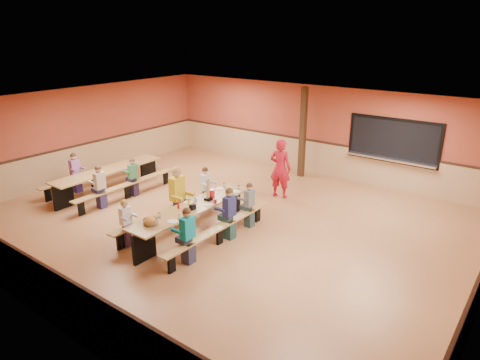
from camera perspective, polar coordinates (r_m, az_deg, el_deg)
The scene contains 23 objects.
ground at distance 11.25m, azimuth -2.09°, elevation -5.45°, with size 12.00×12.00×0.00m, color #925C37.
room_envelope at distance 10.98m, azimuth -2.13°, elevation -2.19°, with size 12.04×10.04×3.02m.
kitchen_pass_through at distance 13.81m, azimuth 19.74°, elevation 4.72°, with size 2.78×0.28×1.38m.
structural_post at distance 14.36m, azimuth 8.37°, elevation 6.25°, with size 0.18×0.18×3.00m, color black.
cafeteria_table_main at distance 10.38m, azimuth -6.29°, elevation -4.60°, with size 1.91×3.70×0.74m.
cafeteria_table_second at distance 13.59m, azimuth -17.08°, elevation 0.54°, with size 1.91×3.70×0.74m.
seated_child_white_left at distance 10.12m, azimuth -14.95°, elevation -5.63°, with size 0.33×0.27×1.12m, color white, non-canonical shape.
seated_adult_yellow at distance 11.05m, azimuth -8.34°, elevation -2.01°, with size 0.49×0.40×1.46m, color yellow, non-canonical shape.
seated_child_grey_left at distance 11.83m, azimuth -4.62°, elevation -1.12°, with size 0.36×0.29×1.18m, color white, non-canonical shape.
seated_child_teal_right at distance 9.14m, azimuth -6.98°, elevation -7.44°, with size 0.39×0.32×1.25m, color #0D7D8D, non-canonical shape.
seated_child_navy_right at distance 10.10m, azimuth -1.42°, elevation -4.54°, with size 0.39×0.32×1.26m, color navy, non-canonical shape.
seated_child_char_right at distance 10.71m, azimuth 1.26°, elevation -3.41°, with size 0.34×0.28×1.15m, color #565F62, non-canonical shape.
seated_child_purple_sec at distance 13.92m, azimuth -21.08°, elevation 0.87°, with size 0.37×0.30×1.21m, color #8E588B, non-canonical shape.
seated_child_green_sec at distance 13.10m, azimuth -14.03°, elevation 0.34°, with size 0.34×0.28×1.15m, color #367248, non-canonical shape.
seated_child_tan_sec at distance 12.44m, azimuth -18.14°, elevation -0.91°, with size 0.38×0.31×1.23m, color #BBB196, non-canonical shape.
standing_woman at distance 12.58m, azimuth 5.39°, elevation 1.55°, with size 0.64×0.42×1.77m, color #B11424.
punch_pitcher at distance 10.74m, azimuth -3.79°, elevation -1.81°, with size 0.16×0.16×0.22m, color red.
chip_bowl at distance 9.50m, azimuth -11.85°, elevation -5.39°, with size 0.32×0.32×0.15m, color orange, non-canonical shape.
napkin_dispenser at distance 10.10m, azimuth -6.33°, elevation -3.58°, with size 0.10×0.14×0.13m, color black.
condiment_mustard at distance 10.37m, azimuth -6.85°, elevation -2.85°, with size 0.06×0.06×0.17m, color yellow.
condiment_ketchup at distance 10.20m, azimuth -8.22°, elevation -3.31°, with size 0.06×0.06×0.17m, color #B2140F.
table_paddle at distance 10.58m, azimuth -4.26°, elevation -2.01°, with size 0.16×0.16×0.56m.
place_settings at distance 10.28m, azimuth -6.34°, elevation -3.23°, with size 0.65×3.30×0.11m, color beige, non-canonical shape.
Camera 1 is at (6.45, -7.90, 4.76)m, focal length 32.00 mm.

